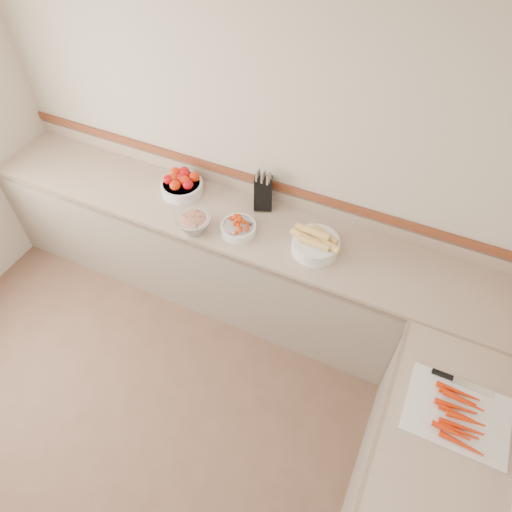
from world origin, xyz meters
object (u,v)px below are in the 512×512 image
at_px(knife_block, 263,192).
at_px(rhubarb_bowl, 194,222).
at_px(cherry_tomato_bowl, 238,227).
at_px(tomato_bowl, 182,184).
at_px(cutting_board, 458,414).
at_px(corn_bowl, 315,243).

distance_m(knife_block, rhubarb_bowl, 0.55).
height_order(cherry_tomato_bowl, rhubarb_bowl, same).
bearing_deg(cherry_tomato_bowl, tomato_bowl, 160.31).
xyz_separation_m(rhubarb_bowl, cutting_board, (1.89, -0.59, -0.05)).
distance_m(corn_bowl, rhubarb_bowl, 0.85).
bearing_deg(cherry_tomato_bowl, knife_block, 81.73).
xyz_separation_m(cherry_tomato_bowl, cutting_board, (1.60, -0.71, -0.03)).
bearing_deg(corn_bowl, tomato_bowl, 172.62).
height_order(corn_bowl, rhubarb_bowl, corn_bowl).
bearing_deg(knife_block, rhubarb_bowl, -127.91).
height_order(knife_block, rhubarb_bowl, knife_block).
bearing_deg(corn_bowl, cutting_board, -36.05).
xyz_separation_m(knife_block, cherry_tomato_bowl, (-0.05, -0.32, -0.08)).
relative_size(cherry_tomato_bowl, cutting_board, 0.49).
distance_m(knife_block, tomato_bowl, 0.64).
distance_m(cherry_tomato_bowl, cutting_board, 1.75).
relative_size(knife_block, cherry_tomato_bowl, 1.27).
relative_size(rhubarb_bowl, cutting_board, 0.48).
bearing_deg(cutting_board, corn_bowl, 143.95).
relative_size(tomato_bowl, corn_bowl, 0.90).
bearing_deg(cutting_board, rhubarb_bowl, 162.58).
height_order(tomato_bowl, cherry_tomato_bowl, tomato_bowl).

